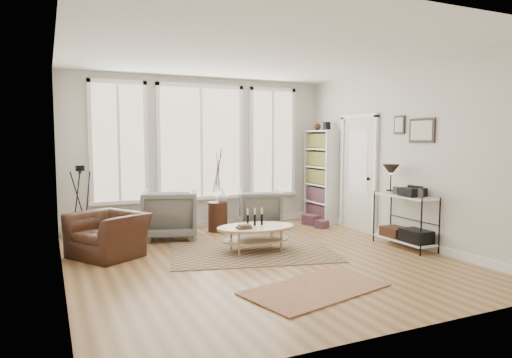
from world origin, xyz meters
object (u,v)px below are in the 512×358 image
bookcase (321,176)px  armchair_right (260,209)px  side_table (218,192)px  coffee_table (256,232)px  accent_chair (108,235)px  armchair_left (170,214)px  low_shelf (405,216)px

bookcase → armchair_right: size_ratio=2.54×
armchair_right → side_table: bearing=15.8°
coffee_table → accent_chair: 2.19m
armchair_left → accent_chair: bearing=53.3°
coffee_table → side_table: 1.73m
armchair_left → side_table: size_ratio=0.61×
side_table → coffee_table: bearing=-89.6°
accent_chair → low_shelf: bearing=39.9°
low_shelf → bookcase: bearing=88.7°
coffee_table → accent_chair: bearing=163.7°
coffee_table → armchair_left: bearing=123.0°
armchair_left → armchair_right: size_ratio=1.15×
low_shelf → side_table: (-2.26, 2.44, 0.23)m
bookcase → side_table: bearing=-177.9°
bookcase → armchair_left: bearing=-175.1°
armchair_left → side_table: 1.02m
coffee_table → bookcase: bearing=37.4°
bookcase → accent_chair: bookcase is taller
bookcase → coffee_table: 2.97m
armchair_right → accent_chair: (-2.93, -1.00, -0.05)m
bookcase → coffee_table: bearing=-142.6°
coffee_table → armchair_right: 1.81m
coffee_table → armchair_right: (0.83, 1.61, 0.07)m
bookcase → armchair_left: (-3.26, -0.28, -0.53)m
armchair_right → accent_chair: bearing=38.9°
coffee_table → armchair_right: bearing=62.8°
armchair_right → side_table: size_ratio=0.53×
low_shelf → armchair_left: size_ratio=1.40×
side_table → accent_chair: 2.38m
bookcase → low_shelf: bearing=-91.3°
armchair_left → side_table: side_table is taller
armchair_left → bookcase: bearing=-159.2°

